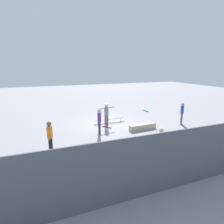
{
  "coord_description": "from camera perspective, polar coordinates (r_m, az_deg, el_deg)",
  "views": [
    {
      "loc": [
        4.8,
        13.02,
        4.31
      ],
      "look_at": [
        -0.21,
        0.42,
        1.0
      ],
      "focal_mm": 30.69,
      "sensor_mm": 36.0,
      "label": 1
    }
  ],
  "objects": [
    {
      "name": "ground_plane",
      "position": [
        14.53,
        -1.39,
        -3.55
      ],
      "size": [
        60.0,
        60.0,
        0.0
      ],
      "primitive_type": "plane",
      "color": "gray"
    },
    {
      "name": "grind_rail",
      "position": [
        14.63,
        -0.72,
        -2.79
      ],
      "size": [
        2.52,
        0.27,
        0.36
      ],
      "rotation": [
        0.0,
        0.0,
        0.01
      ],
      "color": "black",
      "rests_on": "ground_plane"
    },
    {
      "name": "skate_ledge",
      "position": [
        13.4,
        9.11,
        -4.39
      ],
      "size": [
        2.0,
        0.48,
        0.37
      ],
      "primitive_type": "cube",
      "rotation": [
        0.0,
        0.0,
        0.05
      ],
      "color": "#B2A893",
      "rests_on": "ground_plane"
    },
    {
      "name": "skater_main",
      "position": [
        13.6,
        -1.68,
        -0.46
      ],
      "size": [
        1.34,
        0.41,
        1.69
      ],
      "rotation": [
        0.0,
        0.0,
        0.25
      ],
      "color": "brown",
      "rests_on": "ground_plane"
    },
    {
      "name": "skateboard_main",
      "position": [
        13.77,
        -1.6,
        -4.21
      ],
      "size": [
        0.65,
        0.76,
        0.09
      ],
      "rotation": [
        0.0,
        0.0,
        5.37
      ],
      "color": "#E05993",
      "rests_on": "ground_plane"
    },
    {
      "name": "bystander_purple_shirt",
      "position": [
        12.12,
        -3.8,
        -2.53
      ],
      "size": [
        0.22,
        0.37,
        1.64
      ],
      "rotation": [
        0.0,
        0.0,
        4.6
      ],
      "color": "#2D3351",
      "rests_on": "ground_plane"
    },
    {
      "name": "bystander_orange_shirt",
      "position": [
        9.87,
        -18.0,
        -6.83
      ],
      "size": [
        0.28,
        0.37,
        1.7
      ],
      "rotation": [
        0.0,
        0.0,
        1.1
      ],
      "color": "black",
      "rests_on": "ground_plane"
    },
    {
      "name": "bystander_red_shirt",
      "position": [
        9.17,
        14.29,
        -8.65
      ],
      "size": [
        0.29,
        0.31,
        1.57
      ],
      "rotation": [
        0.0,
        0.0,
        0.85
      ],
      "color": "brown",
      "rests_on": "ground_plane"
    },
    {
      "name": "bystander_blue_shirt",
      "position": [
        15.1,
        20.15,
        -0.11
      ],
      "size": [
        0.34,
        0.28,
        1.63
      ],
      "rotation": [
        0.0,
        0.0,
        3.77
      ],
      "color": "slate",
      "rests_on": "ground_plane"
    },
    {
      "name": "loose_skateboard_teal",
      "position": [
        18.85,
        9.97,
        0.52
      ],
      "size": [
        0.29,
        0.81,
        0.09
      ],
      "rotation": [
        0.0,
        0.0,
        4.66
      ],
      "color": "teal",
      "rests_on": "ground_plane"
    },
    {
      "name": "back_fence",
      "position": [
        7.54,
        21.27,
        -12.51
      ],
      "size": [
        24.0,
        0.06,
        2.19
      ],
      "primitive_type": "cube",
      "color": "#4C5156",
      "rests_on": "ground_plane"
    }
  ]
}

